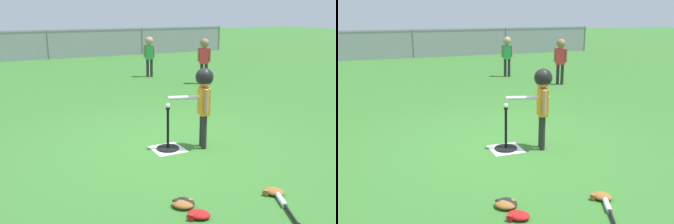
% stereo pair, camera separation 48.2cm
% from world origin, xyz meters
% --- Properties ---
extents(ground_plane, '(60.00, 60.00, 0.00)m').
position_xyz_m(ground_plane, '(0.00, 0.00, 0.00)').
color(ground_plane, '#336B28').
extents(home_plate, '(0.44, 0.44, 0.01)m').
position_xyz_m(home_plate, '(0.00, -0.07, 0.00)').
color(home_plate, white).
rests_on(home_plate, ground_plane).
extents(batting_tee, '(0.32, 0.32, 0.61)m').
position_xyz_m(batting_tee, '(0.00, -0.07, 0.09)').
color(batting_tee, black).
rests_on(batting_tee, ground_plane).
extents(baseball_on_tee, '(0.07, 0.07, 0.07)m').
position_xyz_m(baseball_on_tee, '(0.00, -0.07, 0.65)').
color(baseball_on_tee, white).
rests_on(baseball_on_tee, batting_tee).
extents(batter_child, '(0.62, 0.33, 1.15)m').
position_xyz_m(batter_child, '(0.48, -0.21, 0.82)').
color(batter_child, '#262626').
rests_on(batter_child, ground_plane).
extents(fielder_deep_left, '(0.30, 0.25, 1.19)m').
position_xyz_m(fielder_deep_left, '(2.97, 3.93, 0.77)').
color(fielder_deep_left, '#262626').
rests_on(fielder_deep_left, ground_plane).
extents(fielder_near_right, '(0.33, 0.23, 1.16)m').
position_xyz_m(fielder_near_right, '(2.07, 5.52, 0.75)').
color(fielder_near_right, '#262626').
rests_on(fielder_near_right, ground_plane).
extents(spare_bat_silver, '(0.33, 0.67, 0.06)m').
position_xyz_m(spare_bat_silver, '(0.39, -1.97, 0.03)').
color(spare_bat_silver, silver).
rests_on(spare_bat_silver, ground_plane).
extents(glove_by_plate, '(0.27, 0.26, 0.07)m').
position_xyz_m(glove_by_plate, '(-0.52, -1.84, 0.04)').
color(glove_by_plate, '#B21919').
rests_on(glove_by_plate, ground_plane).
extents(glove_near_bats, '(0.26, 0.27, 0.07)m').
position_xyz_m(glove_near_bats, '(0.45, -1.78, 0.04)').
color(glove_near_bats, brown).
rests_on(glove_near_bats, ground_plane).
extents(glove_tossed_aside, '(0.23, 0.26, 0.07)m').
position_xyz_m(glove_tossed_aside, '(-0.53, -1.57, 0.04)').
color(glove_tossed_aside, black).
rests_on(glove_tossed_aside, ground_plane).
extents(glove_outfield_drop, '(0.27, 0.26, 0.07)m').
position_xyz_m(glove_outfield_drop, '(-0.56, -1.60, 0.04)').
color(glove_outfield_drop, brown).
rests_on(glove_outfield_drop, ground_plane).
extents(outfield_fence, '(16.06, 0.06, 1.15)m').
position_xyz_m(outfield_fence, '(0.00, 10.93, 0.62)').
color(outfield_fence, slate).
rests_on(outfield_fence, ground_plane).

